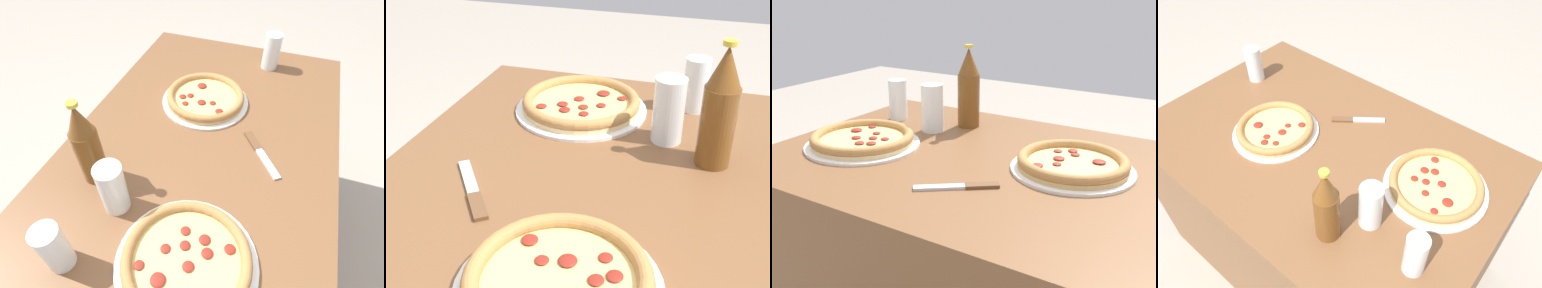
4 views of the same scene
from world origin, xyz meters
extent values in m
cylinder|color=white|center=(0.40, 0.09, 0.73)|extent=(0.33, 0.33, 0.01)
cylinder|color=#E5C689|center=(0.40, 0.09, 0.74)|extent=(0.29, 0.29, 0.01)
cylinder|color=#E5C170|center=(0.40, 0.09, 0.74)|extent=(0.26, 0.26, 0.00)
torus|color=#AD7A42|center=(0.40, 0.09, 0.75)|extent=(0.29, 0.29, 0.03)
ellipsoid|color=maroon|center=(0.34, 0.06, 0.75)|extent=(0.02, 0.02, 0.01)
ellipsoid|color=maroon|center=(0.38, 0.13, 0.75)|extent=(0.03, 0.03, 0.01)
ellipsoid|color=maroon|center=(0.35, 0.17, 0.75)|extent=(0.03, 0.03, 0.01)
ellipsoid|color=maroon|center=(0.45, -0.01, 0.75)|extent=(0.02, 0.02, 0.01)
ellipsoid|color=maroon|center=(0.47, 0.04, 0.75)|extent=(0.03, 0.03, 0.01)
ellipsoid|color=maroon|center=(0.42, 0.10, 0.75)|extent=(0.03, 0.03, 0.01)
ellipsoid|color=maroon|center=(0.37, 0.07, 0.75)|extent=(0.02, 0.02, 0.01)
ellipsoid|color=maroon|center=(0.40, 0.03, 0.75)|extent=(0.02, 0.02, 0.01)
ellipsoid|color=maroon|center=(0.35, 0.11, 0.75)|extent=(0.03, 0.03, 0.01)
cylinder|color=tan|center=(-0.18, -0.05, 0.74)|extent=(0.28, 0.28, 0.01)
cylinder|color=#E5C170|center=(-0.18, -0.05, 0.74)|extent=(0.24, 0.24, 0.00)
torus|color=#AD7A42|center=(-0.18, -0.05, 0.75)|extent=(0.28, 0.28, 0.03)
ellipsoid|color=maroon|center=(-0.11, 0.02, 0.75)|extent=(0.03, 0.03, 0.01)
ellipsoid|color=maroon|center=(-0.14, -0.05, 0.75)|extent=(0.03, 0.03, 0.01)
ellipsoid|color=maroon|center=(-0.15, -0.02, 0.75)|extent=(0.02, 0.02, 0.00)
ellipsoid|color=maroon|center=(-0.15, -0.13, 0.75)|extent=(0.03, 0.03, 0.01)
ellipsoid|color=maroon|center=(-0.16, -0.10, 0.75)|extent=(0.02, 0.02, 0.01)
ellipsoid|color=maroon|center=(-0.12, -0.11, 0.75)|extent=(0.02, 0.02, 0.00)
cylinder|color=white|center=(0.49, -0.18, 0.79)|extent=(0.06, 0.06, 0.14)
cylinder|color=beige|center=(0.49, -0.18, 0.77)|extent=(0.05, 0.05, 0.09)
cylinder|color=white|center=(0.32, -0.14, 0.80)|extent=(0.07, 0.07, 0.15)
cylinder|color=black|center=(0.32, -0.14, 0.77)|extent=(0.06, 0.06, 0.08)
cylinder|color=brown|center=(0.25, -0.24, 0.81)|extent=(0.07, 0.07, 0.17)
cone|color=brown|center=(0.25, -0.24, 0.93)|extent=(0.07, 0.07, 0.08)
cylinder|color=gold|center=(0.25, -0.24, 0.98)|extent=(0.03, 0.03, 0.01)
cube|color=brown|center=(-0.03, 0.15, 0.72)|extent=(0.08, 0.07, 0.01)
cube|color=silver|center=(0.05, 0.21, 0.72)|extent=(0.11, 0.09, 0.01)
camera|label=1|loc=(0.66, 0.19, 1.40)|focal=28.00mm
camera|label=2|loc=(-0.64, -0.22, 1.26)|focal=45.00mm
camera|label=3|loc=(-0.54, 1.04, 1.18)|focal=45.00mm
camera|label=4|loc=(0.66, -0.65, 1.65)|focal=35.00mm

